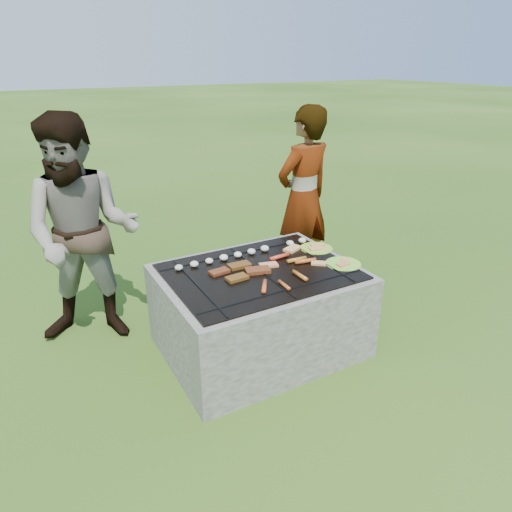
{
  "coord_description": "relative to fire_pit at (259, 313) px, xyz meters",
  "views": [
    {
      "loc": [
        -1.36,
        -2.4,
        1.94
      ],
      "look_at": [
        0.0,
        0.05,
        0.7
      ],
      "focal_mm": 32.0,
      "sensor_mm": 36.0,
      "label": 1
    }
  ],
  "objects": [
    {
      "name": "mushrooms",
      "position": [
        0.01,
        0.27,
        0.35
      ],
      "size": [
        1.06,
        0.06,
        0.04
      ],
      "color": "beige",
      "rests_on": "fire_pit"
    },
    {
      "name": "plate_far",
      "position": [
        0.56,
        0.13,
        0.33
      ],
      "size": [
        0.25,
        0.25,
        0.03
      ],
      "color": "gold",
      "rests_on": "fire_pit"
    },
    {
      "name": "cook",
      "position": [
        0.88,
        0.77,
        0.51
      ],
      "size": [
        0.63,
        0.48,
        1.58
      ],
      "primitive_type": "imported",
      "rotation": [
        0.0,
        0.0,
        3.32
      ],
      "color": "gray",
      "rests_on": "ground"
    },
    {
      "name": "pork_slabs",
      "position": [
        -0.12,
        0.04,
        0.34
      ],
      "size": [
        0.39,
        0.25,
        0.02
      ],
      "color": "#9F411C",
      "rests_on": "fire_pit"
    },
    {
      "name": "bread_on_grate",
      "position": [
        0.29,
        0.08,
        0.34
      ],
      "size": [
        0.45,
        0.42,
        0.02
      ],
      "color": "#F3B47C",
      "rests_on": "fire_pit"
    },
    {
      "name": "bystander",
      "position": [
        -0.98,
        0.73,
        0.53
      ],
      "size": [
        0.97,
        0.88,
        1.62
      ],
      "primitive_type": "imported",
      "rotation": [
        0.0,
        0.0,
        -0.42
      ],
      "color": "gray",
      "rests_on": "ground"
    },
    {
      "name": "lawn",
      "position": [
        0.0,
        0.0,
        -0.28
      ],
      "size": [
        60.0,
        60.0,
        0.0
      ],
      "primitive_type": "plane",
      "color": "#224611",
      "rests_on": "ground"
    },
    {
      "name": "plate_near",
      "position": [
        0.56,
        -0.19,
        0.33
      ],
      "size": [
        0.32,
        0.32,
        0.03
      ],
      "color": "#C7FF3C",
      "rests_on": "fire_pit"
    },
    {
      "name": "fire_pit",
      "position": [
        0.0,
        0.0,
        0.0
      ],
      "size": [
        1.3,
        1.0,
        0.62
      ],
      "color": "#9E978C",
      "rests_on": "ground"
    },
    {
      "name": "sausages",
      "position": [
        0.17,
        -0.09,
        0.34
      ],
      "size": [
        0.57,
        0.46,
        0.03
      ],
      "color": "#F54328",
      "rests_on": "fire_pit"
    }
  ]
}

